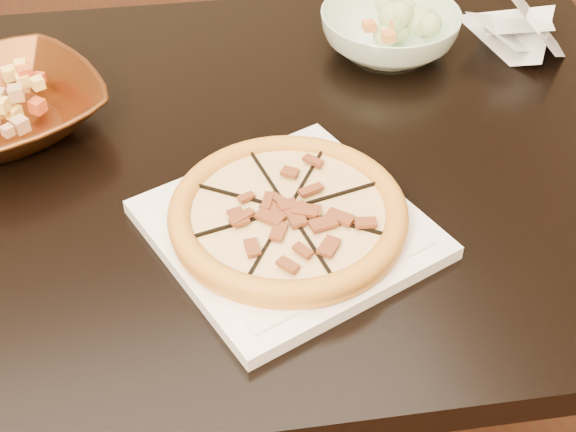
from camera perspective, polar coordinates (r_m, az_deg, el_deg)
name	(u,v)px	position (r m, az deg, el deg)	size (l,w,h in m)	color
dining_table	(201,216)	(1.14, -6.20, 0.00)	(1.44, 1.03, 0.75)	black
plate	(288,228)	(0.94, 0.00, -0.88)	(0.36, 0.36, 0.02)	white
pizza	(288,213)	(0.92, 0.00, 0.18)	(0.28, 0.28, 0.03)	gold
bronze_bowl	(3,109)	(1.16, -19.59, 7.16)	(0.26, 0.26, 0.06)	brown
salad_bowl	(389,32)	(1.27, 7.22, 12.88)	(0.21, 0.21, 0.07)	white
salad	(392,1)	(1.25, 7.43, 14.90)	(0.09, 0.12, 0.04)	#B3CE90
cling_film	(517,32)	(1.33, 15.95, 12.46)	(0.16, 0.13, 0.05)	white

